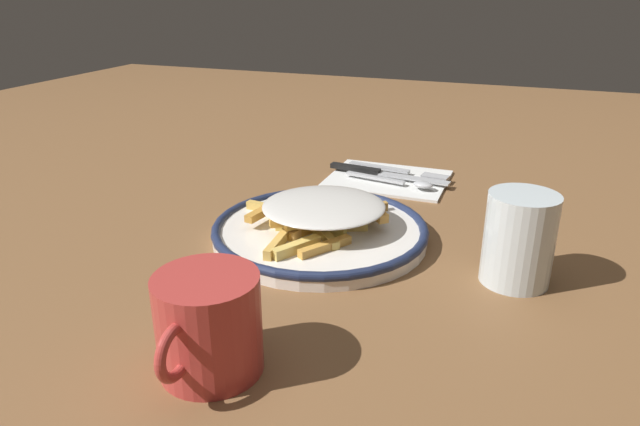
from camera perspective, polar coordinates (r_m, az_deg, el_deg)
name	(u,v)px	position (r m, az deg, el deg)	size (l,w,h in m)	color
ground_plane	(320,239)	(0.75, 0.00, -2.63)	(2.60, 2.60, 0.00)	brown
plate	(320,231)	(0.74, 0.00, -1.78)	(0.28, 0.28, 0.02)	white
fries_heap	(323,211)	(0.73, 0.27, 0.23)	(0.22, 0.23, 0.04)	gold
napkin	(388,178)	(0.97, 6.77, 3.49)	(0.16, 0.19, 0.01)	silver
fork	(399,170)	(0.99, 7.84, 4.22)	(0.04, 0.18, 0.01)	silver
knife	(378,172)	(0.98, 5.75, 4.07)	(0.04, 0.21, 0.01)	black
spoon	(404,182)	(0.93, 8.32, 3.09)	(0.04, 0.15, 0.01)	silver
water_glass	(519,239)	(0.66, 19.20, -2.45)	(0.08, 0.08, 0.10)	silver
coffee_mug	(208,325)	(0.50, -11.08, -10.86)	(0.12, 0.09, 0.09)	#B93934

